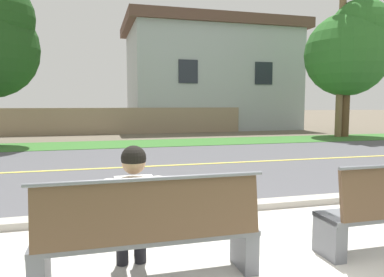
# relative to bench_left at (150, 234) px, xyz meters

# --- Properties ---
(ground_plane) EXTENTS (140.00, 140.00, 0.00)m
(ground_plane) POSITION_rel_bench_left_xyz_m (1.41, 7.56, -0.46)
(ground_plane) COLOR #665B4C
(sidewalk_pavement) EXTENTS (44.00, 3.60, 0.01)m
(sidewalk_pavement) POSITION_rel_bench_left_xyz_m (1.41, -0.04, -0.46)
(sidewalk_pavement) COLOR beige
(sidewalk_pavement) RESTS_ON ground_plane
(curb_edge) EXTENTS (44.00, 0.30, 0.11)m
(curb_edge) POSITION_rel_bench_left_xyz_m (1.41, 1.91, -0.41)
(curb_edge) COLOR #ADA89E
(curb_edge) RESTS_ON ground_plane
(street_asphalt) EXTENTS (52.00, 8.00, 0.01)m
(street_asphalt) POSITION_rel_bench_left_xyz_m (1.41, 6.06, -0.46)
(street_asphalt) COLOR #515156
(street_asphalt) RESTS_ON ground_plane
(road_centre_line) EXTENTS (48.00, 0.14, 0.01)m
(road_centre_line) POSITION_rel_bench_left_xyz_m (1.41, 6.06, -0.45)
(road_centre_line) COLOR #E0CC4C
(road_centre_line) RESTS_ON ground_plane
(far_verge_grass) EXTENTS (48.00, 2.80, 0.02)m
(far_verge_grass) POSITION_rel_bench_left_xyz_m (1.41, 11.49, -0.46)
(far_verge_grass) COLOR #38702D
(far_verge_grass) RESTS_ON ground_plane
(bench_left) EXTENTS (2.01, 0.48, 1.01)m
(bench_left) POSITION_rel_bench_left_xyz_m (0.00, 0.00, 0.00)
(bench_left) COLOR slate
(bench_left) RESTS_ON ground_plane
(seated_person_white) EXTENTS (0.52, 0.68, 1.25)m
(seated_person_white) POSITION_rel_bench_left_xyz_m (-0.13, 0.17, 0.21)
(seated_person_white) COLOR black
(seated_person_white) RESTS_ON ground_plane
(shade_tree_left) EXTENTS (3.98, 3.98, 6.57)m
(shade_tree_left) POSITION_rel_bench_left_xyz_m (11.51, 11.99, 3.80)
(shade_tree_left) COLOR brown
(shade_tree_left) RESTS_ON ground_plane
(garden_wall) EXTENTS (13.00, 0.36, 1.40)m
(garden_wall) POSITION_rel_bench_left_xyz_m (1.07, 16.52, 0.24)
(garden_wall) COLOR gray
(garden_wall) RESTS_ON ground_plane
(house_across_street) EXTENTS (11.00, 6.91, 6.77)m
(house_across_street) POSITION_rel_bench_left_xyz_m (6.90, 19.71, 2.97)
(house_across_street) COLOR #A3ADB2
(house_across_street) RESTS_ON ground_plane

